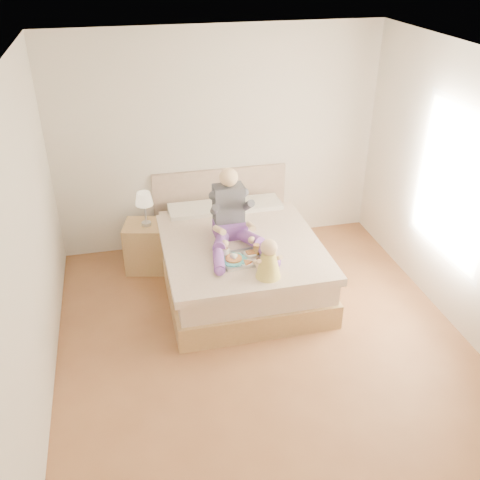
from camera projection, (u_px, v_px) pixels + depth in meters
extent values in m
cube|color=brown|center=(262.00, 338.00, 5.39)|extent=(4.00, 4.20, 0.01)
cube|color=white|center=(269.00, 62.00, 4.05)|extent=(4.00, 4.20, 0.02)
cube|color=beige|center=(219.00, 142.00, 6.49)|extent=(4.00, 0.02, 2.70)
cube|color=beige|center=(366.00, 391.00, 2.94)|extent=(4.00, 0.02, 2.70)
cube|color=beige|center=(27.00, 246.00, 4.32)|extent=(0.02, 4.20, 2.70)
cube|color=beige|center=(466.00, 197.00, 5.11)|extent=(0.02, 4.20, 2.70)
cube|color=white|center=(454.00, 185.00, 5.25)|extent=(0.02, 1.30, 1.60)
cube|color=white|center=(453.00, 185.00, 5.25)|extent=(0.01, 1.18, 1.48)
cube|color=olive|center=(239.00, 273.00, 6.18)|extent=(1.68, 2.13, 0.28)
cube|color=beige|center=(239.00, 253.00, 6.05)|extent=(1.60, 2.05, 0.24)
cube|color=beige|center=(242.00, 247.00, 5.84)|extent=(1.70, 1.80, 0.09)
cube|color=white|center=(195.00, 213.00, 6.51)|extent=(0.62, 0.40, 0.14)
cube|color=white|center=(255.00, 207.00, 6.66)|extent=(0.62, 0.40, 0.14)
cube|color=gray|center=(220.00, 205.00, 6.91)|extent=(1.70, 0.08, 1.00)
cube|color=olive|center=(147.00, 246.00, 6.39)|extent=(0.57, 0.53, 0.59)
cylinder|color=#BABCC1|center=(146.00, 224.00, 6.23)|extent=(0.11, 0.11, 0.04)
cylinder|color=#BABCC1|center=(145.00, 213.00, 6.16)|extent=(0.02, 0.02, 0.23)
cone|color=#FFECC7|center=(144.00, 199.00, 6.07)|extent=(0.20, 0.20, 0.15)
cube|color=#693A92|center=(230.00, 229.00, 5.94)|extent=(0.35, 0.28, 0.16)
cube|color=#36363D|center=(229.00, 204.00, 5.85)|extent=(0.33, 0.21, 0.44)
sphere|color=#FAD29C|center=(229.00, 177.00, 5.66)|extent=(0.20, 0.20, 0.20)
cylinder|color=#693A92|center=(222.00, 241.00, 5.73)|extent=(0.28, 0.49, 0.20)
cylinder|color=#693A92|center=(219.00, 259.00, 5.43)|extent=(0.17, 0.43, 0.11)
sphere|color=#693A92|center=(220.00, 271.00, 5.26)|extent=(0.10, 0.10, 0.10)
cylinder|color=#36363D|center=(215.00, 209.00, 5.69)|extent=(0.10, 0.28, 0.22)
cylinder|color=#FAD29C|center=(219.00, 230.00, 5.63)|extent=(0.10, 0.29, 0.15)
sphere|color=#FAD29C|center=(225.00, 244.00, 5.57)|extent=(0.08, 0.08, 0.08)
cylinder|color=#693A92|center=(248.00, 237.00, 5.80)|extent=(0.30, 0.49, 0.20)
cylinder|color=#693A92|center=(267.00, 253.00, 5.54)|extent=(0.19, 0.43, 0.11)
sphere|color=#693A92|center=(276.00, 263.00, 5.38)|extent=(0.10, 0.10, 0.10)
cylinder|color=#36363D|center=(248.00, 206.00, 5.77)|extent=(0.12, 0.28, 0.22)
cylinder|color=#FAD29C|center=(251.00, 226.00, 5.71)|extent=(0.09, 0.28, 0.15)
sphere|color=#FAD29C|center=(252.00, 240.00, 5.63)|extent=(0.08, 0.08, 0.08)
cube|color=#BABCC1|center=(242.00, 260.00, 5.52)|extent=(0.48, 0.39, 0.01)
cylinder|color=teal|center=(234.00, 260.00, 5.50)|extent=(0.26, 0.26, 0.01)
cylinder|color=#C07940|center=(234.00, 258.00, 5.49)|extent=(0.17, 0.17, 0.02)
cylinder|color=white|center=(225.00, 252.00, 5.56)|extent=(0.08, 0.08, 0.09)
torus|color=white|center=(229.00, 251.00, 5.57)|extent=(0.02, 0.06, 0.06)
cylinder|color=brown|center=(225.00, 249.00, 5.54)|extent=(0.07, 0.07, 0.01)
cylinder|color=white|center=(250.00, 253.00, 5.61)|extent=(0.14, 0.14, 0.01)
cube|color=#C07940|center=(250.00, 252.00, 5.60)|extent=(0.09, 0.08, 0.02)
cylinder|color=white|center=(247.00, 263.00, 5.44)|extent=(0.14, 0.14, 0.01)
ellipsoid|color=red|center=(249.00, 263.00, 5.43)|extent=(0.04, 0.03, 0.01)
cylinder|color=white|center=(256.00, 249.00, 5.59)|extent=(0.07, 0.07, 0.11)
cylinder|color=gold|center=(256.00, 249.00, 5.59)|extent=(0.06, 0.06, 0.11)
cylinder|color=white|center=(259.00, 260.00, 5.47)|extent=(0.07, 0.07, 0.04)
cylinder|color=#431909|center=(259.00, 260.00, 5.47)|extent=(0.06, 0.06, 0.03)
cone|color=#DEC846|center=(268.00, 265.00, 5.20)|extent=(0.25, 0.25, 0.27)
sphere|color=#FAD29C|center=(269.00, 248.00, 5.10)|extent=(0.16, 0.16, 0.16)
cylinder|color=#FAD29C|center=(259.00, 267.00, 5.33)|extent=(0.06, 0.19, 0.06)
sphere|color=#FAD29C|center=(256.00, 262.00, 5.40)|extent=(0.05, 0.05, 0.05)
cylinder|color=#FAD29C|center=(259.00, 262.00, 5.15)|extent=(0.07, 0.14, 0.11)
cylinder|color=#FAD29C|center=(268.00, 265.00, 5.36)|extent=(0.10, 0.20, 0.06)
sphere|color=#FAD29C|center=(265.00, 260.00, 5.43)|extent=(0.05, 0.05, 0.05)
cylinder|color=#FAD29C|center=(277.00, 258.00, 5.21)|extent=(0.09, 0.14, 0.11)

